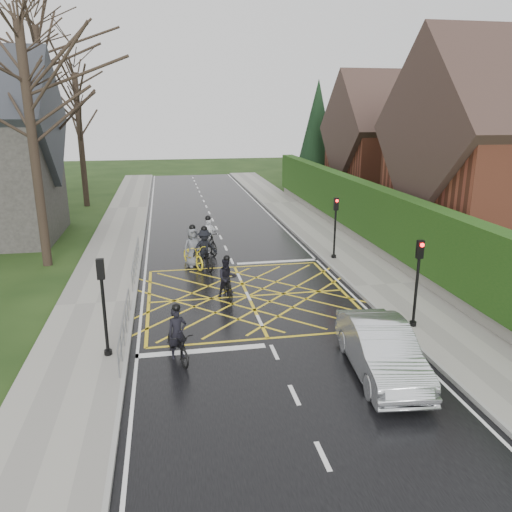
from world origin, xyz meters
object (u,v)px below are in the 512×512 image
object	(u,v)px
cyclist_rear	(178,341)
cyclist_back	(227,282)
cyclist_mid	(205,253)
cyclist_lead	(193,252)
cyclist_front	(209,240)
car	(381,350)

from	to	relation	value
cyclist_rear	cyclist_back	bearing A→B (deg)	49.19
cyclist_back	cyclist_mid	distance (m)	4.15
cyclist_mid	cyclist_lead	world-z (taller)	cyclist_lead
cyclist_front	car	world-z (taller)	cyclist_front
cyclist_lead	cyclist_back	bearing A→B (deg)	-96.86
cyclist_mid	car	world-z (taller)	cyclist_mid
cyclist_back	cyclist_front	world-z (taller)	cyclist_front
cyclist_front	car	xyz separation A→B (m)	(3.74, -13.47, 0.00)
cyclist_mid	car	size ratio (longest dim) A/B	0.49
cyclist_front	cyclist_back	bearing A→B (deg)	-107.16
car	cyclist_front	bearing A→B (deg)	111.10
cyclist_back	cyclist_lead	world-z (taller)	cyclist_lead
cyclist_rear	cyclist_mid	size ratio (longest dim) A/B	0.86
cyclist_rear	car	size ratio (longest dim) A/B	0.42
cyclist_rear	cyclist_back	world-z (taller)	cyclist_rear
cyclist_lead	car	world-z (taller)	cyclist_lead
cyclist_back	cyclist_lead	xyz separation A→B (m)	(-1.10, 4.40, 0.06)
cyclist_lead	car	xyz separation A→B (m)	(4.68, -11.28, 0.03)
cyclist_mid	car	distance (m)	11.75
cyclist_mid	cyclist_front	size ratio (longest dim) A/B	1.06
cyclist_lead	cyclist_mid	bearing A→B (deg)	-48.82
car	cyclist_mid	bearing A→B (deg)	116.23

